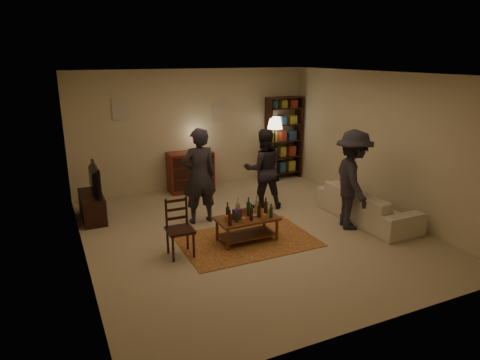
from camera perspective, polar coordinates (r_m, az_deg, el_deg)
floor at (r=7.56m, az=1.56°, el=-6.93°), size 6.00×6.00×0.00m
room_shell at (r=9.59m, az=-9.96°, el=9.08°), size 6.00×6.00×6.00m
rug at (r=7.22m, az=0.93°, el=-8.04°), size 2.20×1.50×0.01m
coffee_table at (r=7.07m, az=0.88°, el=-5.31°), size 1.02×0.57×0.76m
dining_chair at (r=6.64m, az=-8.16°, el=-6.04°), size 0.40×0.40×0.91m
tv_stand at (r=8.45m, az=-19.15°, el=-2.53°), size 0.40×1.00×1.06m
dresser at (r=9.72m, az=-6.56°, el=1.27°), size 1.00×0.50×1.36m
bookshelf at (r=10.65m, az=5.81°, el=5.69°), size 0.90×0.34×2.02m
floor_lamp at (r=10.33m, az=4.68°, el=7.02°), size 0.36×0.36×1.57m
sofa at (r=8.32m, az=16.57°, el=-3.19°), size 0.81×2.08×0.61m
person_left at (r=7.76m, az=-5.47°, el=0.52°), size 0.65×0.43×1.76m
person_right at (r=8.52m, az=3.11°, el=1.47°), size 0.90×0.78×1.61m
person_by_sofa at (r=7.73m, az=14.78°, el=-0.01°), size 1.03×1.30×1.77m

